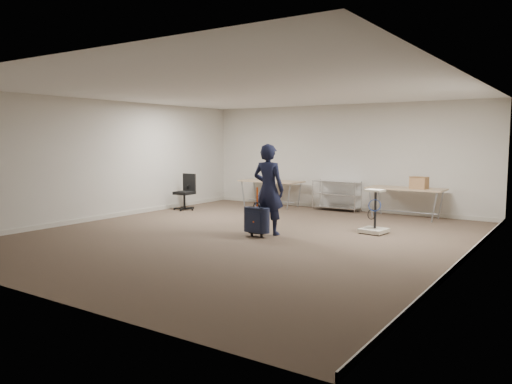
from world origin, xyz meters
The scene contains 10 objects.
ground centered at (0.00, 0.00, 0.00)m, with size 9.00×9.00×0.00m, color #4F3C30.
room_shell centered at (0.00, 1.38, 0.05)m, with size 8.00×9.00×9.00m.
folding_table_left centered at (-1.90, 3.95, 0.68)m, with size 1.80×0.75×0.73m.
folding_table_right centered at (1.90, 3.95, 0.68)m, with size 1.80×0.75×0.73m.
wire_shelf centered at (0.00, 4.20, 0.44)m, with size 1.22×0.47×0.80m.
person centered at (0.27, 0.39, 0.90)m, with size 0.65×0.43×1.79m, color black.
suitcase centered at (0.23, 0.03, 0.33)m, with size 0.36×0.22×0.96m.
office_chair centered at (-3.46, 2.11, 0.29)m, with size 0.58×0.58×0.96m.
equipment_cart centered at (1.98, 1.65, 0.23)m, with size 0.53×0.53×0.89m.
cardboard_box centered at (2.22, 3.91, 0.87)m, with size 0.37×0.28×0.28m, color #A4704C.
Camera 1 is at (5.51, -7.88, 1.87)m, focal length 35.00 mm.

